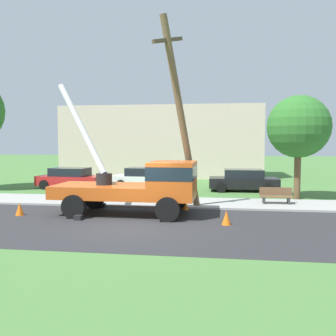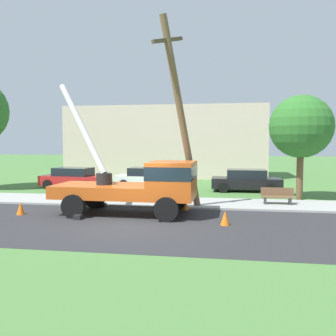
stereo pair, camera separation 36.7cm
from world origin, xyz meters
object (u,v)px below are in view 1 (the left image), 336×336
Objects in this scene: leaning_utility_pole at (181,113)px; parked_sedan_white at (145,178)px; roadside_tree_far at (299,127)px; traffic_cone_curbside at (185,204)px; traffic_cone_ahead at (226,218)px; parked_sedan_red at (70,178)px; park_bench at (276,196)px; parked_sedan_black at (243,180)px; utility_truck at (143,183)px; traffic_cone_behind at (20,209)px.

parked_sedan_white is at bearing 112.69° from leaning_utility_pole.
traffic_cone_curbside is at bearing -145.49° from roadside_tree_far.
parked_sedan_red is (-10.41, 9.76, 0.43)m from traffic_cone_ahead.
park_bench is (12.98, -5.03, -0.25)m from parked_sedan_red.
parked_sedan_black is at bearing -5.32° from parked_sedan_white.
utility_truck is at bearing -50.32° from parked_sedan_red.
traffic_cone_curbside is (1.69, 1.43, -1.13)m from utility_truck.
parked_sedan_black is (3.17, 7.05, 0.43)m from traffic_cone_curbside.
parked_sedan_red reaches higher than park_bench.
leaning_utility_pole is 5.48× the size of park_bench.
utility_truck is 4.22× the size of park_bench.
traffic_cone_curbside is 8.42m from parked_sedan_white.
roadside_tree_far reaches higher than traffic_cone_ahead.
traffic_cone_curbside is at bearing 31.92° from leaning_utility_pole.
traffic_cone_behind is 0.12× the size of parked_sedan_white.
parked_sedan_white and parked_sedan_black have the same top height.
traffic_cone_curbside is at bearing -65.71° from parked_sedan_white.
parked_sedan_white is (5.08, 0.83, 0.00)m from parked_sedan_red.
traffic_cone_ahead is 11.86m from parked_sedan_white.
parked_sedan_white reaches higher than traffic_cone_ahead.
leaning_utility_pole is 15.67× the size of traffic_cone_behind.
roadside_tree_far reaches higher than parked_sedan_red.
parked_sedan_black is (11.72, 0.22, 0.00)m from parked_sedan_red.
traffic_cone_curbside is at bearing 17.96° from traffic_cone_behind.
park_bench is at bearing -21.20° from parked_sedan_red.
traffic_cone_behind is (-5.33, -0.85, -1.13)m from utility_truck.
park_bench is (11.46, 4.08, 0.18)m from traffic_cone_behind.
roadside_tree_far is at bearing 59.95° from traffic_cone_ahead.
park_bench is (4.64, 1.93, -4.04)m from leaning_utility_pole.
parked_sedan_red is at bearing 140.16° from leaning_utility_pole.
leaning_utility_pole is 7.43m from roadside_tree_far.
traffic_cone_curbside is 10.95m from parked_sedan_red.
utility_truck reaches higher than parked_sedan_white.
traffic_cone_ahead is at bearing -57.38° from traffic_cone_curbside.
utility_truck reaches higher than traffic_cone_curbside.
roadside_tree_far is (2.74, -2.99, 3.30)m from parked_sedan_black.
traffic_cone_ahead is 5.38m from park_bench.
traffic_cone_ahead is 0.13× the size of parked_sedan_black.
utility_truck is at bearing -139.81° from traffic_cone_curbside.
park_bench is at bearing -76.49° from parked_sedan_black.
traffic_cone_curbside is 8.09m from roadside_tree_far.
parked_sedan_black is at bearing 103.51° from park_bench.
parked_sedan_white is (-3.26, 7.79, -3.79)m from leaning_utility_pole.
utility_truck is 12.07× the size of traffic_cone_curbside.
parked_sedan_red is 2.83× the size of park_bench.
traffic_cone_behind is 0.13× the size of parked_sedan_black.
roadside_tree_far is (7.60, 5.49, 2.61)m from utility_truck.
utility_truck is at bearing 157.25° from traffic_cone_ahead.
traffic_cone_curbside is (-1.87, 2.92, 0.00)m from traffic_cone_ahead.
utility_truck is 1.17× the size of roadside_tree_far.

